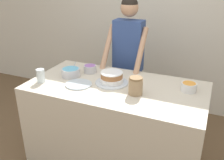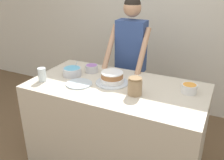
# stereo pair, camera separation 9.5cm
# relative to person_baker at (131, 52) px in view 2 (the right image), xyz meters

# --- Properties ---
(wall_back) EXTENTS (10.00, 0.05, 2.60)m
(wall_back) POSITION_rel_person_baker_xyz_m (0.12, 0.80, 0.27)
(wall_back) COLOR silver
(wall_back) RESTS_ON ground_plane
(counter) EXTENTS (1.69, 0.88, 0.90)m
(counter) POSITION_rel_person_baker_xyz_m (0.12, -0.66, -0.58)
(counter) COLOR beige
(counter) RESTS_ON ground_plane
(person_baker) EXTENTS (0.46, 0.45, 1.66)m
(person_baker) POSITION_rel_person_baker_xyz_m (0.00, 0.00, 0.00)
(person_baker) COLOR #2D2D38
(person_baker) RESTS_ON ground_plane
(cake) EXTENTS (0.32, 0.32, 0.11)m
(cake) POSITION_rel_person_baker_xyz_m (0.06, -0.63, -0.08)
(cake) COLOR silver
(cake) RESTS_ON counter
(frosting_bowl_orange) EXTENTS (0.14, 0.14, 0.08)m
(frosting_bowl_orange) POSITION_rel_person_baker_xyz_m (0.77, -0.52, -0.09)
(frosting_bowl_orange) COLOR white
(frosting_bowl_orange) RESTS_ON counter
(frosting_bowl_purple) EXTENTS (0.14, 0.14, 0.08)m
(frosting_bowl_purple) POSITION_rel_person_baker_xyz_m (-0.26, -0.46, -0.09)
(frosting_bowl_purple) COLOR silver
(frosting_bowl_purple) RESTS_ON counter
(frosting_bowl_blue) EXTENTS (0.19, 0.19, 0.14)m
(frosting_bowl_blue) POSITION_rel_person_baker_xyz_m (-0.39, -0.64, -0.08)
(frosting_bowl_blue) COLOR silver
(frosting_bowl_blue) RESTS_ON counter
(drinking_glass) EXTENTS (0.08, 0.08, 0.13)m
(drinking_glass) POSITION_rel_person_baker_xyz_m (-0.58, -0.88, -0.06)
(drinking_glass) COLOR silver
(drinking_glass) RESTS_ON counter
(ceramic_plate) EXTENTS (0.25, 0.25, 0.01)m
(ceramic_plate) POSITION_rel_person_baker_xyz_m (-0.21, -0.80, -0.12)
(ceramic_plate) COLOR silver
(ceramic_plate) RESTS_ON counter
(stoneware_jar) EXTENTS (0.13, 0.13, 0.16)m
(stoneware_jar) POSITION_rel_person_baker_xyz_m (0.35, -0.76, -0.05)
(stoneware_jar) COLOR #9E7F5B
(stoneware_jar) RESTS_ON counter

